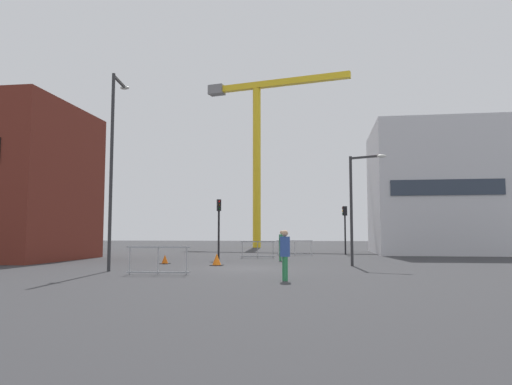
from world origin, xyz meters
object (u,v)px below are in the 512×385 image
Objects in this scene: streetlamp_tall at (113,155)px; traffic_cone_on_verge at (217,260)px; traffic_light_near at (345,222)px; traffic_cone_orange at (165,260)px; construction_crane at (260,133)px; pedestrian_waiting at (282,243)px; traffic_light_corner at (219,219)px; streetlamp_short at (357,198)px; pedestrian_walking at (285,251)px.

streetlamp_tall is 7.12m from traffic_cone_on_verge.
streetlamp_tall is at bearing -121.39° from traffic_light_near.
construction_crane is at bearing 87.72° from traffic_cone_orange.
traffic_light_near is 2.07× the size of pedestrian_waiting.
construction_crane is 2.26× the size of streetlamp_tall.
traffic_light_corner is 11.32m from traffic_light_near.
streetlamp_short reaches higher than traffic_light_near.
traffic_light_corner is (2.64, 9.11, -2.45)m from streetlamp_tall.
construction_crane is 32.50m from traffic_cone_on_verge.
pedestrian_walking is at bearing -67.95° from traffic_light_corner.
streetlamp_short is 9.01× the size of traffic_cone_on_verge.
streetlamp_short is 12.80m from traffic_light_near.
streetlamp_tall is at bearing -98.82° from traffic_cone_orange.
streetlamp_short is 8.50m from pedestrian_walking.
traffic_light_near is at bearing 62.81° from traffic_cone_on_verge.
streetlamp_tall is 5.01× the size of pedestrian_walking.
traffic_cone_orange is at bearing -113.83° from traffic_light_corner.
streetlamp_tall is at bearing -127.77° from pedestrian_waiting.
traffic_light_corner is 5.20m from traffic_cone_orange.
pedestrian_walking is (-2.91, -7.64, -2.32)m from streetlamp_short.
traffic_light_near reaches higher than traffic_cone_on_verge.
traffic_light_corner is 2.16× the size of pedestrian_walking.
construction_crane is 34.82m from streetlamp_tall.
traffic_cone_orange is (-6.87, 7.98, -0.76)m from pedestrian_walking.
pedestrian_walking is at bearing -84.61° from pedestrian_waiting.
traffic_light_near is at bearing 51.81° from traffic_cone_orange.
streetlamp_short reaches higher than pedestrian_waiting.
traffic_light_corner is at bearing 73.82° from streetlamp_tall.
traffic_cone_orange is at bearing -92.28° from construction_crane.
construction_crane reaches higher than traffic_light_corner.
pedestrian_waiting is at bearing -10.09° from traffic_light_corner.
traffic_cone_on_verge is (-2.83, -4.47, -0.74)m from pedestrian_waiting.
streetlamp_short is (8.63, -29.35, -9.65)m from construction_crane.
pedestrian_waiting is (-4.00, -8.82, -1.43)m from traffic_light_near.
construction_crane is at bearing 86.78° from streetlamp_tall.
traffic_light_corner is 2.09× the size of pedestrian_waiting.
pedestrian_waiting is (-4.00, 3.95, -2.28)m from streetlamp_short.
traffic_cone_on_verge is at bearing 46.93° from streetlamp_tall.
construction_crane reaches higher than pedestrian_walking.
streetlamp_short is 1.49× the size of traffic_light_near.
streetlamp_tall reaches higher than pedestrian_walking.
construction_crane reaches higher than traffic_cone_on_verge.
traffic_cone_orange is (-9.78, 0.35, -3.08)m from streetlamp_short.
pedestrian_walking is 2.83× the size of traffic_cone_on_verge.
traffic_light_corner is (0.74, -24.71, -10.49)m from construction_crane.
pedestrian_waiting is (-1.09, 11.58, 0.04)m from pedestrian_walking.
traffic_light_corner is at bearing -88.28° from construction_crane.
traffic_light_corner is 1.01× the size of traffic_light_near.
traffic_light_corner reaches higher than traffic_cone_on_verge.
traffic_cone_on_verge is at bearing -117.19° from traffic_light_near.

